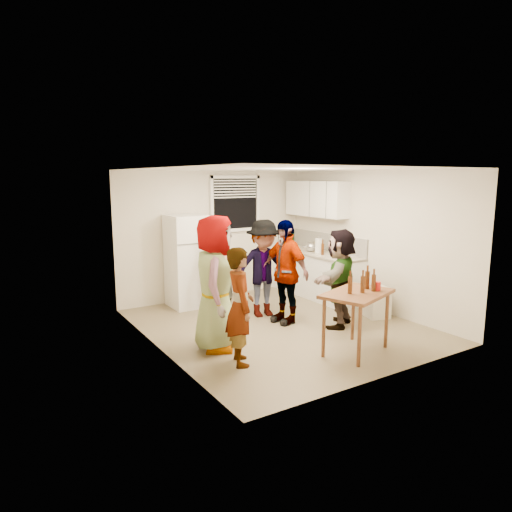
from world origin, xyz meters
TOP-DOWN VIEW (x-y plane):
  - room at (0.00, 0.00)m, footprint 4.00×4.50m
  - window at (0.45, 2.21)m, footprint 1.12×0.10m
  - refrigerator at (-0.75, 1.88)m, footprint 0.70×0.70m
  - counter_lower at (1.70, 1.15)m, footprint 0.60×2.20m
  - countertop at (1.70, 1.15)m, footprint 0.64×2.22m
  - backsplash at (1.99, 1.15)m, footprint 0.03×2.20m
  - upper_cabinets at (1.83, 1.35)m, footprint 0.34×1.60m
  - kettle at (1.65, 1.26)m, footprint 0.33×0.30m
  - paper_towel at (1.68, 1.07)m, footprint 0.13×0.13m
  - wine_bottle at (1.75, 2.02)m, footprint 0.08×0.08m
  - beer_bottle_counter at (1.60, 0.85)m, footprint 0.06×0.06m
  - blue_cup at (1.61, 0.45)m, footprint 0.09×0.09m
  - picture_frame at (1.92, 1.54)m, footprint 0.02×0.17m
  - trash_bin at (1.69, -0.51)m, footprint 0.45×0.45m
  - serving_table at (0.24, -1.48)m, footprint 1.17×0.97m
  - beer_bottle_table at (0.49, -1.41)m, footprint 0.06×0.06m
  - red_cup at (0.54, -1.56)m, footprint 0.09×0.09m
  - guest_grey at (-1.32, -0.33)m, footprint 2.08×1.76m
  - guest_stripe at (-1.29, -0.96)m, footprint 1.62×1.02m
  - guest_back_left at (-0.44, 1.04)m, footprint 1.43×1.67m
  - guest_back_right at (0.09, 0.61)m, footprint 1.38×1.85m
  - guest_black at (0.19, 0.12)m, footprint 1.83×1.23m
  - guest_orange at (0.83, -0.50)m, footprint 2.09×2.13m

SIDE VIEW (x-z plane):
  - room at x=0.00m, z-range -1.25..1.25m
  - serving_table at x=0.24m, z-range -0.42..0.42m
  - guest_grey at x=-1.32m, z-range -0.30..0.30m
  - guest_stripe at x=-1.29m, z-range -0.18..0.18m
  - guest_back_left at x=-0.44m, z-range -0.29..0.29m
  - guest_back_right at x=0.09m, z-range -0.31..0.31m
  - guest_black at x=0.19m, z-range -0.21..0.21m
  - guest_orange at x=0.83m, z-range -0.23..0.23m
  - trash_bin at x=1.69m, z-range -0.01..0.51m
  - counter_lower at x=1.70m, z-range 0.00..0.86m
  - beer_bottle_table at x=0.49m, z-range 0.73..0.97m
  - red_cup at x=0.54m, z-range 0.79..0.91m
  - refrigerator at x=-0.75m, z-range 0.00..1.70m
  - countertop at x=1.70m, z-range 0.86..0.90m
  - kettle at x=1.65m, z-range 0.79..1.01m
  - wine_bottle at x=1.75m, z-range 0.74..1.06m
  - beer_bottle_counter at x=1.60m, z-range 0.79..1.01m
  - blue_cup at x=1.61m, z-range 0.84..0.96m
  - paper_towel at x=1.68m, z-range 0.76..1.04m
  - picture_frame at x=1.92m, z-range 0.90..1.04m
  - backsplash at x=1.99m, z-range 0.90..1.26m
  - window at x=0.45m, z-range 1.32..2.38m
  - upper_cabinets at x=1.83m, z-range 1.60..2.30m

